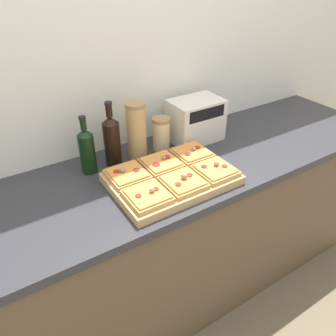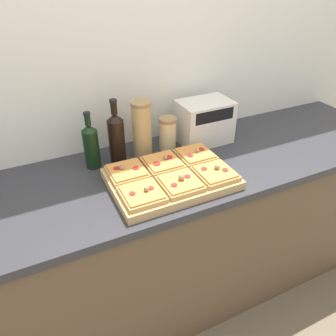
{
  "view_description": "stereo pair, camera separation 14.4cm",
  "coord_description": "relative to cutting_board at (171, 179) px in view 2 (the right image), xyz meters",
  "views": [
    {
      "loc": [
        -0.69,
        -0.78,
        1.76
      ],
      "look_at": [
        -0.05,
        0.24,
        0.98
      ],
      "focal_mm": 35.0,
      "sensor_mm": 36.0,
      "label": 1
    },
    {
      "loc": [
        -0.57,
        -0.85,
        1.76
      ],
      "look_at": [
        -0.05,
        0.24,
        0.98
      ],
      "focal_mm": 35.0,
      "sensor_mm": 36.0,
      "label": 2
    }
  ],
  "objects": [
    {
      "name": "ground_plane",
      "position": [
        0.05,
        -0.21,
        -0.94
      ],
      "size": [
        12.0,
        12.0,
        0.0
      ],
      "primitive_type": "plane",
      "color": "brown"
    },
    {
      "name": "wall_back",
      "position": [
        0.05,
        0.47,
        0.31
      ],
      "size": [
        6.0,
        0.06,
        2.5
      ],
      "color": "silver",
      "rests_on": "ground_plane"
    },
    {
      "name": "kitchen_counter",
      "position": [
        0.05,
        0.11,
        -0.48
      ],
      "size": [
        2.63,
        0.67,
        0.92
      ],
      "color": "brown",
      "rests_on": "ground_plane"
    },
    {
      "name": "cutting_board",
      "position": [
        0.0,
        0.0,
        0.0
      ],
      "size": [
        0.53,
        0.37,
        0.04
      ],
      "primitive_type": "cube",
      "color": "tan",
      "rests_on": "kitchen_counter"
    },
    {
      "name": "pizza_slice_back_left",
      "position": [
        -0.17,
        0.09,
        0.03
      ],
      "size": [
        0.16,
        0.17,
        0.05
      ],
      "color": "tan",
      "rests_on": "cutting_board"
    },
    {
      "name": "pizza_slice_back_center",
      "position": [
        0.0,
        0.09,
        0.03
      ],
      "size": [
        0.16,
        0.17,
        0.05
      ],
      "color": "tan",
      "rests_on": "cutting_board"
    },
    {
      "name": "pizza_slice_back_right",
      "position": [
        0.17,
        0.09,
        0.03
      ],
      "size": [
        0.16,
        0.17,
        0.05
      ],
      "color": "tan",
      "rests_on": "cutting_board"
    },
    {
      "name": "pizza_slice_front_left",
      "position": [
        -0.17,
        -0.09,
        0.03
      ],
      "size": [
        0.16,
        0.17,
        0.05
      ],
      "color": "tan",
      "rests_on": "cutting_board"
    },
    {
      "name": "pizza_slice_front_center",
      "position": [
        0.0,
        -0.09,
        0.03
      ],
      "size": [
        0.16,
        0.17,
        0.05
      ],
      "color": "tan",
      "rests_on": "cutting_board"
    },
    {
      "name": "pizza_slice_front_right",
      "position": [
        0.17,
        -0.09,
        0.03
      ],
      "size": [
        0.16,
        0.17,
        0.05
      ],
      "color": "tan",
      "rests_on": "cutting_board"
    },
    {
      "name": "olive_oil_bottle",
      "position": [
        -0.27,
        0.28,
        0.09
      ],
      "size": [
        0.07,
        0.07,
        0.28
      ],
      "color": "black",
      "rests_on": "kitchen_counter"
    },
    {
      "name": "wine_bottle",
      "position": [
        -0.15,
        0.28,
        0.11
      ],
      "size": [
        0.08,
        0.08,
        0.31
      ],
      "color": "black",
      "rests_on": "kitchen_counter"
    },
    {
      "name": "grain_jar_tall",
      "position": [
        -0.02,
        0.28,
        0.12
      ],
      "size": [
        0.1,
        0.1,
        0.28
      ],
      "color": "tan",
      "rests_on": "kitchen_counter"
    },
    {
      "name": "grain_jar_short",
      "position": [
        0.12,
        0.28,
        0.07
      ],
      "size": [
        0.09,
        0.09,
        0.17
      ],
      "color": "beige",
      "rests_on": "kitchen_counter"
    },
    {
      "name": "toaster_oven",
      "position": [
        0.33,
        0.28,
        0.09
      ],
      "size": [
        0.3,
        0.19,
        0.22
      ],
      "color": "beige",
      "rests_on": "kitchen_counter"
    }
  ]
}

